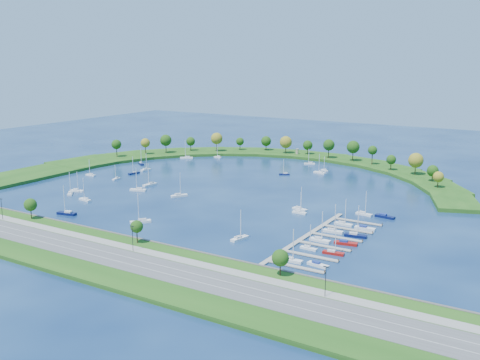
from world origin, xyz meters
The scene contains 40 objects.
ground centered at (0.00, 0.00, 0.00)m, with size 700.00×700.00×0.00m, color #081C45.
south_shoreline centered at (0.03, -122.88, 1.00)m, with size 420.00×43.10×11.60m.
breakwater centered at (-46.33, 48.72, 0.99)m, with size 286.74×247.64×2.00m.
breakwater_trees centered at (-11.60, 90.53, 10.76)m, with size 234.17×92.30×14.78m.
harbor_tower centered at (-10.07, 113.59, 4.12)m, with size 2.60×2.60×4.14m.
dock_system centered at (85.30, -61.00, 0.35)m, with size 24.28×82.00×1.60m.
moored_boat_0 centered at (-74.10, 11.96, 0.90)m, with size 3.13×8.23×11.80m.
moored_boat_1 centered at (-73.28, -0.58, 0.90)m, with size 3.82×8.24×11.69m.
moored_boat_2 centered at (-67.73, -54.36, 0.90)m, with size 8.26×4.39×11.70m.
moored_boat_3 centered at (-77.50, 62.28, 0.97)m, with size 9.54×7.41×14.10m.
moored_boat_4 centered at (-91.07, 26.42, 0.91)m, with size 7.97×6.58×11.98m.
moored_boat_5 centered at (-42.20, -20.93, 0.96)m, with size 4.05×9.62×13.71m.
moored_boat_6 centered at (59.94, -28.74, 0.87)m, with size 7.39×2.26×10.78m.
moored_boat_7 centered at (-39.11, -34.76, 0.96)m, with size 9.57×5.89×13.63m.
moored_boat_8 centered at (11.20, 90.03, 0.89)m, with size 7.93×5.30×11.40m.
moored_boat_9 centered at (30.29, 64.40, 0.93)m, with size 9.11×4.36×12.90m.
moored_boat_10 centered at (-35.68, -89.98, 0.99)m, with size 10.29×4.82×14.60m.
moored_boat_11 centered at (-93.24, -19.66, 0.87)m, with size 7.31×2.15×10.70m.
moored_boat_12 centered at (-48.29, -66.39, 0.91)m, with size 8.61×3.66×12.25m.
moored_boat_13 centered at (4.16, -81.45, 0.97)m, with size 7.93×9.16×13.99m.
moored_boat_14 centered at (-59.41, 77.74, 0.86)m, with size 7.27×3.30×10.32m.
moored_boat_15 centered at (-10.90, -33.08, 0.95)m, with size 7.04×9.17×13.51m.
moored_boat_16 centered at (55.81, -78.14, 0.94)m, with size 4.28×9.18×13.01m.
moored_boat_17 centered at (12.38, 48.35, 0.86)m, with size 7.09×4.92×10.24m.
moored_boat_18 centered at (-65.97, -60.74, 0.92)m, with size 7.37×8.08×12.59m.
moored_boat_19 centered at (29.70, 73.57, 0.85)m, with size 6.52×5.51×9.88m.
moored_boat_20 centered at (-71.26, -19.15, 0.84)m, with size 2.58×6.61×9.46m.
moored_boat_21 centered at (57.54, -23.15, 0.91)m, with size 8.53×3.88×12.11m.
docked_boat_0 centered at (85.51, -89.47, 0.93)m, with size 8.84×2.60×12.95m.
docked_boat_1 centered at (95.98, -88.50, 0.63)m, with size 8.63×3.57×1.71m.
docked_boat_2 centered at (85.54, -73.77, 0.87)m, with size 7.22×2.47×10.44m.
docked_boat_3 centered at (96.01, -73.81, 0.92)m, with size 8.70×3.28×12.48m.
docked_boat_4 centered at (85.51, -62.44, 0.94)m, with size 9.05×3.04×13.10m.
docked_boat_5 centered at (95.96, -60.50, 0.71)m, with size 9.81×4.25×1.94m.
docked_boat_6 centered at (85.51, -48.35, 0.93)m, with size 8.97×3.20×12.93m.
docked_boat_7 centered at (96.00, -49.00, 0.97)m, with size 9.79×3.94×13.99m.
docked_boat_8 centered at (85.51, -35.84, 0.92)m, with size 8.61×2.77×12.51m.
docked_boat_9 centered at (95.96, -36.96, 0.69)m, with size 9.28×2.76×1.88m.
docked_boat_10 centered at (87.92, -14.95, 0.91)m, with size 8.49×3.52×12.11m.
docked_boat_11 centered at (97.86, -14.06, 0.71)m, with size 9.73×3.88×1.93m.
Camera 1 is at (171.42, -265.97, 75.14)m, focal length 41.31 mm.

